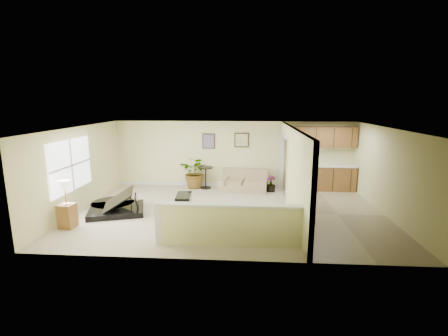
# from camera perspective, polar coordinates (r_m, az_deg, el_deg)

# --- Properties ---
(floor) EXTENTS (9.00, 9.00, 0.00)m
(floor) POSITION_cam_1_polar(r_m,az_deg,el_deg) (9.74, 0.95, -7.71)
(floor) COLOR #C3B798
(floor) RESTS_ON ground
(back_wall) EXTENTS (9.00, 0.04, 2.50)m
(back_wall) POSITION_cam_1_polar(r_m,az_deg,el_deg) (12.35, 1.70, 2.42)
(back_wall) COLOR beige
(back_wall) RESTS_ON floor
(front_wall) EXTENTS (9.00, 0.04, 2.50)m
(front_wall) POSITION_cam_1_polar(r_m,az_deg,el_deg) (6.50, -0.42, -6.08)
(front_wall) COLOR beige
(front_wall) RESTS_ON floor
(left_wall) EXTENTS (0.04, 6.00, 2.50)m
(left_wall) POSITION_cam_1_polar(r_m,az_deg,el_deg) (10.62, -24.05, -0.11)
(left_wall) COLOR beige
(left_wall) RESTS_ON floor
(right_wall) EXTENTS (0.04, 6.00, 2.50)m
(right_wall) POSITION_cam_1_polar(r_m,az_deg,el_deg) (10.21, 27.07, -0.82)
(right_wall) COLOR beige
(right_wall) RESTS_ON floor
(ceiling) EXTENTS (9.00, 6.00, 0.04)m
(ceiling) POSITION_cam_1_polar(r_m,az_deg,el_deg) (9.22, 1.00, 7.11)
(ceiling) COLOR silver
(ceiling) RESTS_ON back_wall
(kitchen_vinyl) EXTENTS (2.70, 6.00, 0.01)m
(kitchen_vinyl) POSITION_cam_1_polar(r_m,az_deg,el_deg) (10.09, 19.28, -7.68)
(kitchen_vinyl) COLOR tan
(kitchen_vinyl) RESTS_ON floor
(interior_partition) EXTENTS (0.18, 5.99, 2.50)m
(interior_partition) POSITION_cam_1_polar(r_m,az_deg,el_deg) (9.73, 11.69, -0.52)
(interior_partition) COLOR beige
(interior_partition) RESTS_ON floor
(pony_half_wall) EXTENTS (3.42, 0.22, 1.00)m
(pony_half_wall) POSITION_cam_1_polar(r_m,az_deg,el_deg) (7.40, 0.60, -9.84)
(pony_half_wall) COLOR beige
(pony_half_wall) RESTS_ON floor
(left_window) EXTENTS (0.05, 2.15, 1.45)m
(left_window) POSITION_cam_1_polar(r_m,az_deg,el_deg) (10.15, -25.37, 0.42)
(left_window) COLOR white
(left_window) RESTS_ON left_wall
(wall_art_left) EXTENTS (0.48, 0.04, 0.58)m
(wall_art_left) POSITION_cam_1_polar(r_m,az_deg,el_deg) (12.32, -2.72, 4.75)
(wall_art_left) COLOR #352613
(wall_art_left) RESTS_ON back_wall
(wall_mirror) EXTENTS (0.55, 0.04, 0.55)m
(wall_mirror) POSITION_cam_1_polar(r_m,az_deg,el_deg) (12.23, 3.12, 4.93)
(wall_mirror) COLOR #352613
(wall_mirror) RESTS_ON back_wall
(kitchen_cabinets) EXTENTS (2.36, 0.65, 2.33)m
(kitchen_cabinets) POSITION_cam_1_polar(r_m,az_deg,el_deg) (12.44, 16.49, 0.24)
(kitchen_cabinets) COLOR olive
(kitchen_cabinets) RESTS_ON floor
(piano) EXTENTS (2.11, 2.10, 1.46)m
(piano) POSITION_cam_1_polar(r_m,az_deg,el_deg) (10.15, -18.44, -3.92)
(piano) COLOR black
(piano) RESTS_ON floor
(piano_bench) EXTENTS (0.50, 0.87, 0.56)m
(piano_bench) POSITION_cam_1_polar(r_m,az_deg,el_deg) (9.64, -7.08, -6.27)
(piano_bench) COLOR black
(piano_bench) RESTS_ON floor
(loveseat) EXTENTS (1.85, 1.22, 0.98)m
(loveseat) POSITION_cam_1_polar(r_m,az_deg,el_deg) (12.03, 3.49, -2.10)
(loveseat) COLOR tan
(loveseat) RESTS_ON floor
(accent_table) EXTENTS (0.57, 0.57, 0.82)m
(accent_table) POSITION_cam_1_polar(r_m,az_deg,el_deg) (12.19, -3.25, -1.18)
(accent_table) COLOR black
(accent_table) RESTS_ON floor
(palm_plant) EXTENTS (1.37, 1.29, 1.22)m
(palm_plant) POSITION_cam_1_polar(r_m,az_deg,el_deg) (12.26, -5.00, -0.78)
(palm_plant) COLOR black
(palm_plant) RESTS_ON floor
(small_plant) EXTENTS (0.38, 0.38, 0.58)m
(small_plant) POSITION_cam_1_polar(r_m,az_deg,el_deg) (11.94, 8.25, -2.94)
(small_plant) COLOR black
(small_plant) RESTS_ON floor
(lamp_stand) EXTENTS (0.41, 0.41, 1.25)m
(lamp_stand) POSITION_cam_1_polar(r_m,az_deg,el_deg) (9.36, -25.95, -6.33)
(lamp_stand) COLOR olive
(lamp_stand) RESTS_ON floor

